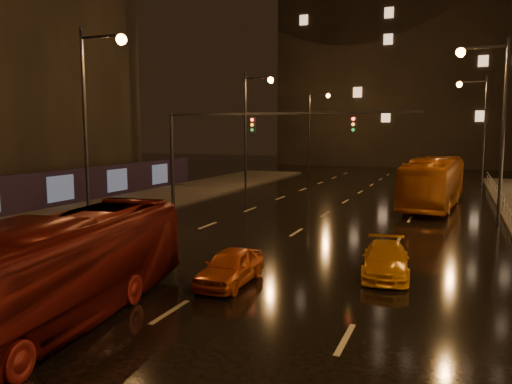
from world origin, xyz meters
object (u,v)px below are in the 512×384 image
(bus_curb, at_px, (434,182))
(taxi_near, at_px, (230,267))
(bus_red, at_px, (55,272))
(taxi_far, at_px, (386,260))

(bus_curb, distance_m, taxi_near, 21.41)
(bus_red, height_order, taxi_near, bus_red)
(taxi_near, distance_m, taxi_far, 5.56)
(bus_red, bearing_deg, bus_curb, 64.95)
(bus_curb, relative_size, taxi_far, 3.07)
(bus_red, distance_m, taxi_far, 10.91)
(taxi_near, bearing_deg, taxi_far, 32.13)
(taxi_near, relative_size, taxi_far, 0.89)
(bus_red, distance_m, taxi_near, 5.73)
(taxi_near, height_order, taxi_far, taxi_near)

